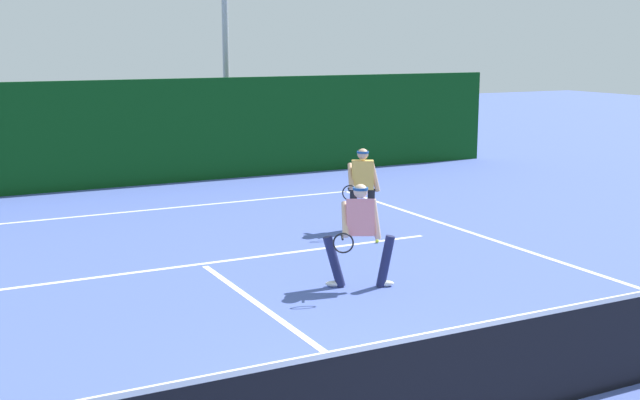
% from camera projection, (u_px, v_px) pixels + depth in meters
% --- Properties ---
extents(court_line_baseline_far, '(10.43, 0.10, 0.01)m').
position_uv_depth(court_line_baseline_far, '(129.00, 212.00, 17.17)').
color(court_line_baseline_far, white).
rests_on(court_line_baseline_far, ground_plane).
extents(court_line_service, '(8.50, 0.10, 0.01)m').
position_uv_depth(court_line_service, '(202.00, 264.00, 13.14)').
color(court_line_service, white).
rests_on(court_line_service, ground_plane).
extents(court_line_centre, '(0.10, 6.40, 0.01)m').
position_uv_depth(court_line_centre, '(291.00, 327.00, 10.21)').
color(court_line_centre, white).
rests_on(court_line_centre, ground_plane).
extents(tennis_net, '(11.42, 0.09, 1.10)m').
position_uv_depth(tennis_net, '(442.00, 382.00, 7.32)').
color(tennis_net, '#1E4723').
rests_on(tennis_net, ground_plane).
extents(player_near, '(1.13, 0.82, 1.53)m').
position_uv_depth(player_near, '(360.00, 231.00, 11.76)').
color(player_near, '#1E234C').
rests_on(player_near, ground_plane).
extents(player_far, '(0.96, 0.84, 1.55)m').
position_uv_depth(player_far, '(362.00, 186.00, 15.39)').
color(player_far, black).
rests_on(player_far, ground_plane).
extents(tennis_ball, '(0.07, 0.07, 0.07)m').
position_uv_depth(tennis_ball, '(377.00, 241.00, 14.52)').
color(tennis_ball, '#D1E033').
rests_on(tennis_ball, ground_plane).
extents(back_fence_windscreen, '(23.04, 0.12, 2.62)m').
position_uv_depth(back_fence_windscreen, '(94.00, 135.00, 19.66)').
color(back_fence_windscreen, '#0B3D12').
rests_on(back_fence_windscreen, ground_plane).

